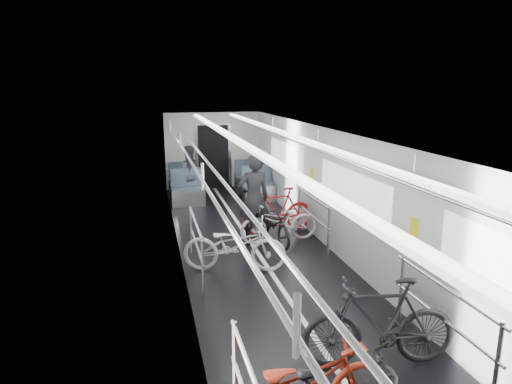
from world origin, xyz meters
The scene contains 8 objects.
car_shell centered at (0.00, 1.78, 1.13)m, with size 3.02×14.01×2.41m.
bike_left_far centered at (-0.61, 0.24, 0.48)m, with size 0.63×1.82×0.96m, color silver.
bike_right_near centered at (0.50, -2.93, 0.55)m, with size 0.52×1.84×1.11m, color black.
bike_right_mid centered at (0.59, 1.54, 0.44)m, with size 0.59×1.68×0.88m, color silver.
bike_right_far centered at (0.73, 2.14, 0.51)m, with size 0.48×1.70×1.02m, color red.
bike_aisle centered at (0.48, 1.54, 0.41)m, with size 0.55×1.58×0.83m, color black.
person_standing centered at (0.07, 1.64, 0.94)m, with size 0.69×0.45×1.89m, color black.
person_seated centered at (-0.94, 5.42, 0.80)m, with size 0.77×0.60×1.59m, color #302E36.
Camera 1 is at (-2.01, -7.27, 3.26)m, focal length 32.00 mm.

